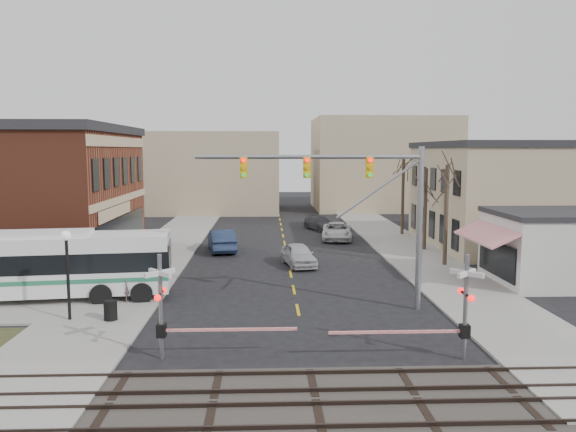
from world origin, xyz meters
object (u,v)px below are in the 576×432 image
object	(u,v)px
street_lamp	(67,256)
car_b	(222,240)
rr_crossing_west	(172,308)
rr_crossing_east	(454,309)
car_c	(337,231)
car_a	(299,255)
car_d	(320,223)
transit_bus	(38,265)
pedestrian_near	(128,286)
pedestrian_far	(130,269)
traffic_signal_mast	(360,193)
trash_bin	(111,310)

from	to	relation	value
street_lamp	car_b	distance (m)	18.82
rr_crossing_west	rr_crossing_east	xyz separation A→B (m)	(10.49, -0.52, 0.00)
car_b	car_c	xyz separation A→B (m)	(9.64, 5.20, -0.11)
car_a	car_d	bearing A→B (deg)	68.59
car_a	car_d	world-z (taller)	car_a
street_lamp	rr_crossing_west	bearing A→B (deg)	-40.95
transit_bus	car_c	distance (m)	26.47
car_d	pedestrian_near	xyz separation A→B (m)	(-12.36, -26.16, 0.25)
street_lamp	car_d	xyz separation A→B (m)	(14.30, 29.12, -2.41)
rr_crossing_east	pedestrian_far	size ratio (longest dim) A/B	3.77
car_a	car_c	size ratio (longest dim) A/B	0.82
car_a	traffic_signal_mast	bearing A→B (deg)	-88.81
traffic_signal_mast	car_c	distance (m)	22.27
car_c	car_d	size ratio (longest dim) A/B	1.18
street_lamp	car_d	size ratio (longest dim) A/B	0.90
trash_bin	pedestrian_far	size ratio (longest dim) A/B	0.61
traffic_signal_mast	car_a	bearing A→B (deg)	102.22
car_c	pedestrian_near	bearing A→B (deg)	-116.30
car_b	pedestrian_near	distance (m)	15.32
street_lamp	pedestrian_far	bearing A→B (deg)	82.11
rr_crossing_west	trash_bin	world-z (taller)	rr_crossing_west
pedestrian_far	car_c	bearing A→B (deg)	18.67
rr_crossing_east	pedestrian_far	bearing A→B (deg)	139.79
transit_bus	trash_bin	xyz separation A→B (m)	(4.73, -3.84, -1.36)
trash_bin	car_c	bearing A→B (deg)	60.22
car_b	pedestrian_near	xyz separation A→B (m)	(-3.60, -14.90, 0.05)
trash_bin	car_b	size ratio (longest dim) A/B	0.17
rr_crossing_west	car_c	size ratio (longest dim) A/B	1.04
traffic_signal_mast	car_c	bearing A→B (deg)	85.57
rr_crossing_east	street_lamp	bearing A→B (deg)	161.72
transit_bus	rr_crossing_east	bearing A→B (deg)	-25.49
traffic_signal_mast	car_a	world-z (taller)	traffic_signal_mast
traffic_signal_mast	street_lamp	size ratio (longest dim) A/B	2.67
car_a	rr_crossing_east	bearing A→B (deg)	-85.63
street_lamp	car_a	distance (m)	16.64
trash_bin	car_c	distance (m)	26.74
traffic_signal_mast	pedestrian_far	world-z (taller)	traffic_signal_mast
traffic_signal_mast	car_d	distance (m)	28.18
car_b	rr_crossing_east	bearing A→B (deg)	103.81
traffic_signal_mast	rr_crossing_west	world-z (taller)	traffic_signal_mast
car_d	pedestrian_near	distance (m)	28.94
trash_bin	car_c	world-z (taller)	car_c
car_a	pedestrian_far	size ratio (longest dim) A/B	2.99
traffic_signal_mast	trash_bin	distance (m)	12.82
transit_bus	rr_crossing_west	bearing A→B (deg)	-45.45
street_lamp	car_c	xyz separation A→B (m)	(15.18, 23.05, -2.32)
rr_crossing_west	car_d	xyz separation A→B (m)	(8.82, 33.88, -1.31)
trash_bin	street_lamp	bearing A→B (deg)	175.37
rr_crossing_east	traffic_signal_mast	bearing A→B (deg)	110.28
car_a	pedestrian_near	bearing A→B (deg)	-146.36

